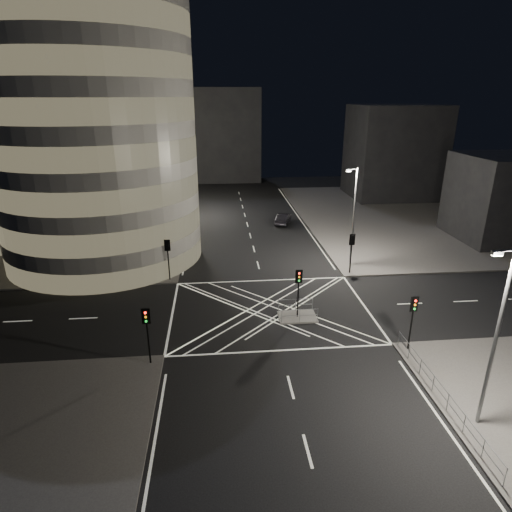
{
  "coord_description": "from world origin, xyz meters",
  "views": [
    {
      "loc": [
        -4.13,
        -31.21,
        16.69
      ],
      "look_at": [
        -0.72,
        4.8,
        3.0
      ],
      "focal_mm": 30.0,
      "sensor_mm": 36.0,
      "label": 1
    }
  ],
  "objects": [
    {
      "name": "tree_b",
      "position": [
        -10.5,
        15.0,
        4.88
      ],
      "size": [
        4.12,
        4.12,
        7.12
      ],
      "color": "black",
      "rests_on": "sidewalk_far_left"
    },
    {
      "name": "railing_near_right",
      "position": [
        8.3,
        -12.15,
        0.7
      ],
      "size": [
        0.06,
        11.7,
        1.1
      ],
      "primitive_type": "cube",
      "color": "slate",
      "rests_on": "sidewalk_near_right"
    },
    {
      "name": "tree_a",
      "position": [
        -10.5,
        9.0,
        4.73
      ],
      "size": [
        4.92,
        4.92,
        7.42
      ],
      "color": "black",
      "rests_on": "sidewalk_far_left"
    },
    {
      "name": "traffic_signal_nr",
      "position": [
        8.8,
        -6.8,
        2.91
      ],
      "size": [
        0.55,
        0.22,
        4.0
      ],
      "color": "black",
      "rests_on": "sidewalk_near_right"
    },
    {
      "name": "sidewalk_far_right",
      "position": [
        29.0,
        27.0,
        0.07
      ],
      "size": [
        42.0,
        42.0,
        0.15
      ],
      "primitive_type": "cube",
      "color": "#4B4847",
      "rests_on": "ground"
    },
    {
      "name": "building_far_end",
      "position": [
        -4.0,
        58.0,
        9.0
      ],
      "size": [
        18.0,
        8.0,
        18.0
      ],
      "primitive_type": "cube",
      "color": "black",
      "rests_on": "ground"
    },
    {
      "name": "railing_island_south",
      "position": [
        2.0,
        -2.4,
        0.7
      ],
      "size": [
        2.8,
        0.06,
        1.1
      ],
      "primitive_type": "cube",
      "color": "slate",
      "rests_on": "central_island"
    },
    {
      "name": "central_island",
      "position": [
        2.0,
        -1.5,
        0.07
      ],
      "size": [
        3.0,
        2.0,
        0.15
      ],
      "primitive_type": "cube",
      "color": "slate",
      "rests_on": "ground"
    },
    {
      "name": "sidewalk_far_left",
      "position": [
        -29.0,
        27.0,
        0.07
      ],
      "size": [
        42.0,
        42.0,
        0.15
      ],
      "primitive_type": "cube",
      "color": "#4B4847",
      "rests_on": "ground"
    },
    {
      "name": "street_lamp_left_far",
      "position": [
        -9.44,
        30.0,
        5.54
      ],
      "size": [
        1.25,
        0.25,
        10.0
      ],
      "color": "slate",
      "rests_on": "sidewalk_far_left"
    },
    {
      "name": "office_block_rear",
      "position": [
        -22.0,
        42.0,
        11.15
      ],
      "size": [
        24.0,
        16.0,
        22.0
      ],
      "primitive_type": "cube",
      "color": "gray",
      "rests_on": "sidewalk_far_left"
    },
    {
      "name": "street_lamp_right_far",
      "position": [
        9.44,
        9.0,
        5.54
      ],
      "size": [
        1.25,
        0.25,
        10.0
      ],
      "color": "slate",
      "rests_on": "sidewalk_far_right"
    },
    {
      "name": "street_lamp_left_near",
      "position": [
        -9.44,
        12.0,
        5.54
      ],
      "size": [
        1.25,
        0.25,
        10.0
      ],
      "color": "slate",
      "rests_on": "sidewalk_far_left"
    },
    {
      "name": "traffic_signal_island",
      "position": [
        2.0,
        -1.5,
        2.91
      ],
      "size": [
        0.55,
        0.22,
        4.0
      ],
      "color": "black",
      "rests_on": "central_island"
    },
    {
      "name": "traffic_signal_fl",
      "position": [
        -8.8,
        6.8,
        2.91
      ],
      "size": [
        0.55,
        0.22,
        4.0
      ],
      "color": "black",
      "rests_on": "sidewalk_far_left"
    },
    {
      "name": "building_right_near",
      "position": [
        30.0,
        16.0,
        5.15
      ],
      "size": [
        10.0,
        10.0,
        10.0
      ],
      "primitive_type": "cube",
      "color": "black",
      "rests_on": "sidewalk_far_right"
    },
    {
      "name": "ground",
      "position": [
        0.0,
        0.0,
        0.0
      ],
      "size": [
        120.0,
        120.0,
        0.0
      ],
      "primitive_type": "plane",
      "color": "black",
      "rests_on": "ground"
    },
    {
      "name": "tree_e",
      "position": [
        -10.5,
        33.0,
        4.44
      ],
      "size": [
        3.69,
        3.69,
        6.43
      ],
      "color": "black",
      "rests_on": "sidewalk_far_left"
    },
    {
      "name": "traffic_signal_fr",
      "position": [
        8.8,
        6.8,
        2.91
      ],
      "size": [
        0.55,
        0.22,
        4.0
      ],
      "color": "black",
      "rests_on": "sidewalk_far_right"
    },
    {
      "name": "street_lamp_right_near",
      "position": [
        9.44,
        -14.0,
        5.54
      ],
      "size": [
        1.25,
        0.25,
        10.0
      ],
      "color": "slate",
      "rests_on": "sidewalk_near_right"
    },
    {
      "name": "traffic_signal_nl",
      "position": [
        -8.8,
        -6.8,
        2.91
      ],
      "size": [
        0.55,
        0.22,
        4.0
      ],
      "color": "black",
      "rests_on": "sidewalk_near_left"
    },
    {
      "name": "office_tower_curved",
      "position": [
        -20.74,
        18.74,
        12.65
      ],
      "size": [
        30.0,
        29.0,
        27.2
      ],
      "color": "gray",
      "rests_on": "sidewalk_far_left"
    },
    {
      "name": "sedan",
      "position": [
        4.93,
        24.84,
        0.75
      ],
      "size": [
        2.97,
        4.8,
        1.49
      ],
      "primitive_type": "imported",
      "rotation": [
        0.0,
        0.0,
        2.81
      ],
      "color": "black",
      "rests_on": "ground"
    },
    {
      "name": "tree_d",
      "position": [
        -10.5,
        27.0,
        5.31
      ],
      "size": [
        5.37,
        5.37,
        8.25
      ],
      "color": "black",
      "rests_on": "sidewalk_far_left"
    },
    {
      "name": "railing_island_north",
      "position": [
        2.0,
        -0.6,
        0.7
      ],
      "size": [
        2.8,
        0.06,
        1.1
      ],
      "primitive_type": "cube",
      "color": "slate",
      "rests_on": "central_island"
    },
    {
      "name": "building_right_far",
      "position": [
        26.0,
        40.0,
        7.65
      ],
      "size": [
        14.0,
        12.0,
        15.0
      ],
      "primitive_type": "cube",
      "color": "black",
      "rests_on": "sidewalk_far_right"
    },
    {
      "name": "tree_c",
      "position": [
        -10.5,
        21.0,
        4.3
      ],
      "size": [
        4.48,
        4.48,
        6.73
      ],
      "color": "black",
      "rests_on": "sidewalk_far_left"
    }
  ]
}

